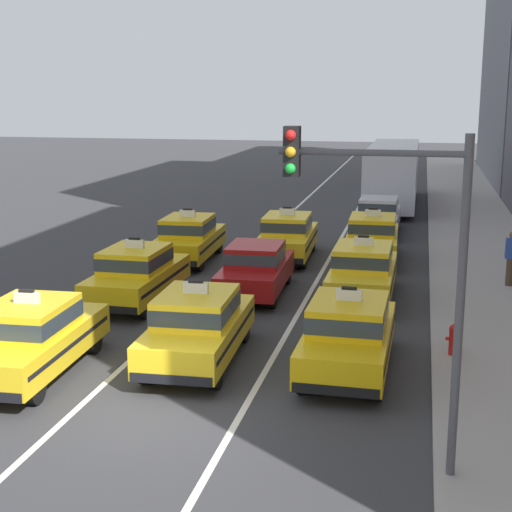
{
  "coord_description": "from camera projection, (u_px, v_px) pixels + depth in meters",
  "views": [
    {
      "loc": [
        4.79,
        -12.57,
        6.11
      ],
      "look_at": [
        0.11,
        8.87,
        1.3
      ],
      "focal_mm": 53.26,
      "sensor_mm": 36.0,
      "label": 1
    }
  ],
  "objects": [
    {
      "name": "sidewalk_curb",
      "position": [
        486.0,
        263.0,
        27.1
      ],
      "size": [
        4.0,
        90.0,
        0.15
      ],
      "primitive_type": "cube",
      "color": "#9E9993",
      "rests_on": "ground"
    },
    {
      "name": "taxi_right_third",
      "position": [
        372.0,
        237.0,
        27.6
      ],
      "size": [
        1.92,
        4.6,
        1.96
      ],
      "color": "black",
      "rests_on": "ground"
    },
    {
      "name": "taxi_center_nearest",
      "position": [
        198.0,
        325.0,
        17.25
      ],
      "size": [
        1.98,
        4.62,
        1.96
      ],
      "color": "black",
      "rests_on": "ground"
    },
    {
      "name": "sedan_right_fourth",
      "position": [
        378.0,
        214.0,
        32.78
      ],
      "size": [
        1.79,
        4.31,
        1.58
      ],
      "color": "black",
      "rests_on": "ground"
    },
    {
      "name": "lane_stripe_center_right",
      "position": [
        344.0,
        233.0,
        33.05
      ],
      "size": [
        0.14,
        80.0,
        0.01
      ],
      "primitive_type": "cube",
      "color": "silver",
      "rests_on": "ground"
    },
    {
      "name": "taxi_right_second",
      "position": [
        363.0,
        271.0,
        22.45
      ],
      "size": [
        1.85,
        4.57,
        1.96
      ],
      "color": "black",
      "rests_on": "ground"
    },
    {
      "name": "taxi_right_nearest",
      "position": [
        348.0,
        333.0,
        16.67
      ],
      "size": [
        1.87,
        4.58,
        1.96
      ],
      "color": "black",
      "rests_on": "ground"
    },
    {
      "name": "bus_right_fifth",
      "position": [
        393.0,
        172.0,
        40.65
      ],
      "size": [
        2.54,
        11.2,
        3.22
      ],
      "color": "black",
      "rests_on": "ground"
    },
    {
      "name": "taxi_center_third",
      "position": [
        287.0,
        235.0,
        27.87
      ],
      "size": [
        1.98,
        4.62,
        1.96
      ],
      "color": "black",
      "rests_on": "ground"
    },
    {
      "name": "taxi_left_third",
      "position": [
        189.0,
        238.0,
        27.49
      ],
      "size": [
        2.01,
        4.64,
        1.96
      ],
      "color": "black",
      "rests_on": "ground"
    },
    {
      "name": "sedan_center_second",
      "position": [
        256.0,
        267.0,
        22.99
      ],
      "size": [
        1.9,
        4.35,
        1.58
      ],
      "color": "black",
      "rests_on": "ground"
    },
    {
      "name": "traffic_light_pole",
      "position": [
        398.0,
        245.0,
        11.46
      ],
      "size": [
        2.87,
        0.33,
        5.58
      ],
      "color": "#47474C",
      "rests_on": "ground"
    },
    {
      "name": "pedestrian_near_crosswalk",
      "position": [
        511.0,
        259.0,
        23.47
      ],
      "size": [
        0.47,
        0.24,
        1.71
      ],
      "color": "#473828",
      "rests_on": "sidewalk_curb"
    },
    {
      "name": "taxi_left_second",
      "position": [
        137.0,
        273.0,
        22.12
      ],
      "size": [
        1.84,
        4.57,
        1.96
      ],
      "color": "black",
      "rests_on": "ground"
    },
    {
      "name": "fire_hydrant",
      "position": [
        453.0,
        338.0,
        17.38
      ],
      "size": [
        0.36,
        0.22,
        0.73
      ],
      "color": "red",
      "rests_on": "sidewalk_curb"
    },
    {
      "name": "lane_stripe_left_center",
      "position": [
        272.0,
        230.0,
        33.72
      ],
      "size": [
        0.14,
        80.0,
        0.01
      ],
      "primitive_type": "cube",
      "color": "silver",
      "rests_on": "ground"
    },
    {
      "name": "ground_plane",
      "position": [
        150.0,
        421.0,
        14.3
      ],
      "size": [
        160.0,
        160.0,
        0.0
      ],
      "primitive_type": "plane",
      "color": "#353538"
    },
    {
      "name": "taxi_left_nearest",
      "position": [
        32.0,
        336.0,
        16.46
      ],
      "size": [
        1.98,
        4.62,
        1.96
      ],
      "color": "black",
      "rests_on": "ground"
    }
  ]
}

